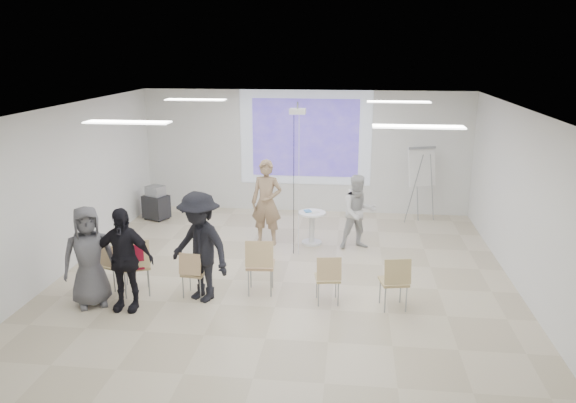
# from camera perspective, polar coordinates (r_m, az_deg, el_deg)

# --- Properties ---
(floor) EXTENTS (8.00, 9.00, 0.10)m
(floor) POSITION_cam_1_polar(r_m,az_deg,el_deg) (9.98, -0.53, -8.44)
(floor) COLOR beige
(floor) RESTS_ON ground
(ceiling) EXTENTS (8.00, 9.00, 0.10)m
(ceiling) POSITION_cam_1_polar(r_m,az_deg,el_deg) (9.17, -0.58, 9.56)
(ceiling) COLOR white
(ceiling) RESTS_ON wall_back
(wall_back) EXTENTS (8.00, 0.10, 3.00)m
(wall_back) POSITION_cam_1_polar(r_m,az_deg,el_deg) (13.87, 1.79, 5.10)
(wall_back) COLOR silver
(wall_back) RESTS_ON floor
(wall_left) EXTENTS (0.10, 9.00, 3.00)m
(wall_left) POSITION_cam_1_polar(r_m,az_deg,el_deg) (10.73, -22.56, 0.82)
(wall_left) COLOR silver
(wall_left) RESTS_ON floor
(wall_right) EXTENTS (0.10, 9.00, 3.00)m
(wall_right) POSITION_cam_1_polar(r_m,az_deg,el_deg) (9.83, 23.58, -0.55)
(wall_right) COLOR silver
(wall_right) RESTS_ON floor
(projection_halo) EXTENTS (3.20, 0.01, 2.30)m
(projection_halo) POSITION_cam_1_polar(r_m,az_deg,el_deg) (13.75, 1.78, 6.48)
(projection_halo) COLOR silver
(projection_halo) RESTS_ON wall_back
(projection_image) EXTENTS (2.60, 0.01, 1.90)m
(projection_image) POSITION_cam_1_polar(r_m,az_deg,el_deg) (13.74, 1.77, 6.47)
(projection_image) COLOR #4633AF
(projection_image) RESTS_ON wall_back
(pedestal_table) EXTENTS (0.73, 0.73, 0.71)m
(pedestal_table) POSITION_cam_1_polar(r_m,az_deg,el_deg) (11.70, 2.43, -2.47)
(pedestal_table) COLOR silver
(pedestal_table) RESTS_ON floor
(player_left) EXTENTS (0.81, 0.61, 2.02)m
(player_left) POSITION_cam_1_polar(r_m,az_deg,el_deg) (11.53, -2.19, 0.46)
(player_left) COLOR #A18263
(player_left) RESTS_ON floor
(player_right) EXTENTS (0.97, 0.86, 1.70)m
(player_right) POSITION_cam_1_polar(r_m,az_deg,el_deg) (11.40, 7.19, -0.68)
(player_right) COLOR silver
(player_right) RESTS_ON floor
(controller_left) EXTENTS (0.06, 0.13, 0.04)m
(controller_left) POSITION_cam_1_polar(r_m,az_deg,el_deg) (11.66, -1.15, 2.27)
(controller_left) COLOR silver
(controller_left) RESTS_ON player_left
(controller_right) EXTENTS (0.07, 0.12, 0.04)m
(controller_right) POSITION_cam_1_polar(r_m,az_deg,el_deg) (11.56, 6.34, 1.10)
(controller_right) COLOR white
(controller_right) RESTS_ON player_right
(chair_far_left) EXTENTS (0.49, 0.51, 0.82)m
(chair_far_left) POSITION_cam_1_polar(r_m,az_deg,el_deg) (10.00, -17.68, -5.85)
(chair_far_left) COLOR tan
(chair_far_left) RESTS_ON floor
(chair_left_mid) EXTENTS (0.62, 0.64, 0.99)m
(chair_left_mid) POSITION_cam_1_polar(r_m,az_deg,el_deg) (9.57, -15.23, -5.96)
(chair_left_mid) COLOR tan
(chair_left_mid) RESTS_ON floor
(chair_left_inner) EXTENTS (0.41, 0.44, 0.79)m
(chair_left_inner) POSITION_cam_1_polar(r_m,az_deg,el_deg) (9.34, -9.64, -6.92)
(chair_left_inner) COLOR tan
(chair_left_inner) RESTS_ON floor
(chair_center) EXTENTS (0.49, 0.53, 0.98)m
(chair_center) POSITION_cam_1_polar(r_m,az_deg,el_deg) (9.29, -2.86, -6.13)
(chair_center) COLOR tan
(chair_center) RESTS_ON floor
(chair_right_inner) EXTENTS (0.45, 0.47, 0.83)m
(chair_right_inner) POSITION_cam_1_polar(r_m,az_deg,el_deg) (8.99, 4.10, -7.49)
(chair_right_inner) COLOR #D1B979
(chair_right_inner) RESTS_ON floor
(chair_right_far) EXTENTS (0.49, 0.52, 0.88)m
(chair_right_far) POSITION_cam_1_polar(r_m,az_deg,el_deg) (8.92, 10.84, -7.72)
(chair_right_far) COLOR tan
(chair_right_far) RESTS_ON floor
(red_jacket) EXTENTS (0.45, 0.27, 0.42)m
(red_jacket) POSITION_cam_1_polar(r_m,az_deg,el_deg) (9.41, -15.79, -5.49)
(red_jacket) COLOR maroon
(red_jacket) RESTS_ON chair_left_mid
(laptop) EXTENTS (0.31, 0.24, 0.02)m
(laptop) POSITION_cam_1_polar(r_m,az_deg,el_deg) (9.44, -9.44, -6.96)
(laptop) COLOR black
(laptop) RESTS_ON chair_left_inner
(audience_left) EXTENTS (1.11, 0.68, 1.89)m
(audience_left) POSITION_cam_1_polar(r_m,az_deg,el_deg) (9.02, -16.47, -4.93)
(audience_left) COLOR black
(audience_left) RESTS_ON floor
(audience_mid) EXTENTS (1.51, 1.30, 2.05)m
(audience_mid) POSITION_cam_1_polar(r_m,az_deg,el_deg) (9.05, -8.97, -3.86)
(audience_mid) COLOR black
(audience_mid) RESTS_ON floor
(audience_outer) EXTENTS (1.07, 0.95, 1.83)m
(audience_outer) POSITION_cam_1_polar(r_m,az_deg,el_deg) (9.33, -19.63, -4.74)
(audience_outer) COLOR #5E5D63
(audience_outer) RESTS_ON floor
(flipchart_easel) EXTENTS (0.73, 0.58, 1.79)m
(flipchart_easel) POSITION_cam_1_polar(r_m,az_deg,el_deg) (13.29, 13.45, 3.42)
(flipchart_easel) COLOR gray
(flipchart_easel) RESTS_ON floor
(av_cart) EXTENTS (0.67, 0.62, 0.81)m
(av_cart) POSITION_cam_1_polar(r_m,az_deg,el_deg) (13.75, -13.26, -0.23)
(av_cart) COLOR black
(av_cart) RESTS_ON floor
(ceiling_projector) EXTENTS (0.30, 0.25, 3.00)m
(ceiling_projector) POSITION_cam_1_polar(r_m,az_deg,el_deg) (10.67, 0.97, 8.44)
(ceiling_projector) COLOR white
(ceiling_projector) RESTS_ON ceiling
(fluor_panel_nw) EXTENTS (1.20, 0.30, 0.02)m
(fluor_panel_nw) POSITION_cam_1_polar(r_m,az_deg,el_deg) (11.53, -9.37, 10.17)
(fluor_panel_nw) COLOR white
(fluor_panel_nw) RESTS_ON ceiling
(fluor_panel_ne) EXTENTS (1.20, 0.30, 0.02)m
(fluor_panel_ne) POSITION_cam_1_polar(r_m,az_deg,el_deg) (11.13, 11.17, 9.90)
(fluor_panel_ne) COLOR white
(fluor_panel_ne) RESTS_ON ceiling
(fluor_panel_sw) EXTENTS (1.20, 0.30, 0.02)m
(fluor_panel_sw) POSITION_cam_1_polar(r_m,az_deg,el_deg) (8.24, -16.00, 7.75)
(fluor_panel_sw) COLOR white
(fluor_panel_sw) RESTS_ON ceiling
(fluor_panel_se) EXTENTS (1.20, 0.30, 0.02)m
(fluor_panel_se) POSITION_cam_1_polar(r_m,az_deg,el_deg) (7.67, 13.09, 7.41)
(fluor_panel_se) COLOR white
(fluor_panel_se) RESTS_ON ceiling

